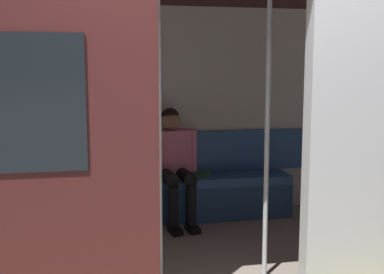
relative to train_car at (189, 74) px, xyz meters
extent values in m
cube|color=silver|center=(-1.00, 1.14, -0.42)|extent=(0.94, 0.12, 2.24)
cube|color=black|center=(-1.00, 1.15, -0.15)|extent=(0.51, 0.02, 0.55)
cube|color=gray|center=(-0.06, -0.08, -1.53)|extent=(6.08, 2.40, 0.01)
cube|color=silver|center=(-0.06, -1.28, -0.42)|extent=(6.08, 0.10, 2.24)
cube|color=#38609E|center=(-0.06, -1.22, -0.86)|extent=(3.52, 0.06, 0.45)
cube|color=#38609E|center=(-0.06, -1.00, -1.13)|extent=(2.42, 0.44, 0.09)
cube|color=navy|center=(-0.06, -0.80, -1.35)|extent=(2.42, 0.04, 0.37)
cube|color=pink|center=(0.01, -0.98, -0.83)|extent=(0.41, 0.27, 0.50)
sphere|color=#8C664C|center=(0.01, -0.98, -0.49)|extent=(0.21, 0.21, 0.21)
sphere|color=black|center=(0.01, -0.99, -0.45)|extent=(0.19, 0.19, 0.19)
cylinder|color=pink|center=(-0.23, -0.98, -0.80)|extent=(0.08, 0.08, 0.44)
cylinder|color=pink|center=(0.24, -0.92, -0.80)|extent=(0.08, 0.08, 0.44)
cylinder|color=black|center=(-0.11, -0.79, -1.03)|extent=(0.19, 0.41, 0.14)
cylinder|color=black|center=(0.07, -0.77, -1.03)|extent=(0.19, 0.41, 0.14)
cylinder|color=black|center=(-0.13, -0.60, -1.29)|extent=(0.10, 0.10, 0.42)
cylinder|color=black|center=(0.04, -0.57, -1.29)|extent=(0.10, 0.10, 0.42)
cube|color=black|center=(-0.14, -0.55, -1.51)|extent=(0.13, 0.23, 0.06)
cube|color=black|center=(0.04, -0.52, -1.51)|extent=(0.13, 0.23, 0.06)
cube|color=brown|center=(0.46, -1.01, -1.00)|extent=(0.26, 0.14, 0.17)
cube|color=#472718|center=(0.46, -0.93, -1.00)|extent=(0.02, 0.01, 0.14)
cube|color=#33723F|center=(-0.33, -1.01, -1.07)|extent=(0.23, 0.26, 0.03)
cylinder|color=silver|center=(0.35, 0.71, -0.43)|extent=(0.04, 0.04, 2.22)
cylinder|color=silver|center=(-0.47, 0.59, -0.43)|extent=(0.04, 0.04, 2.22)
camera|label=1|loc=(0.76, 3.97, 0.03)|focal=45.71mm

